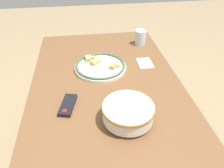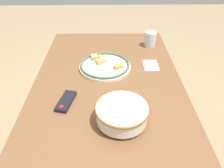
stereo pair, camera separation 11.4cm
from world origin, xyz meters
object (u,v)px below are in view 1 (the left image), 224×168
(food_plate, at_px, (100,66))
(noodle_bowl, at_px, (128,112))
(tv_remote, at_px, (68,105))
(drinking_glass, at_px, (140,37))

(food_plate, bearing_deg, noodle_bowl, -170.06)
(noodle_bowl, height_order, tv_remote, noodle_bowl)
(noodle_bowl, bearing_deg, food_plate, 9.94)
(noodle_bowl, height_order, drinking_glass, drinking_glass)
(food_plate, relative_size, tv_remote, 1.97)
(tv_remote, xyz_separation_m, drinking_glass, (0.62, -0.52, 0.04))
(noodle_bowl, xyz_separation_m, drinking_glass, (0.75, -0.24, 0.00))
(food_plate, xyz_separation_m, tv_remote, (-0.32, 0.19, -0.01))
(tv_remote, relative_size, drinking_glass, 1.51)
(food_plate, relative_size, drinking_glass, 2.96)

